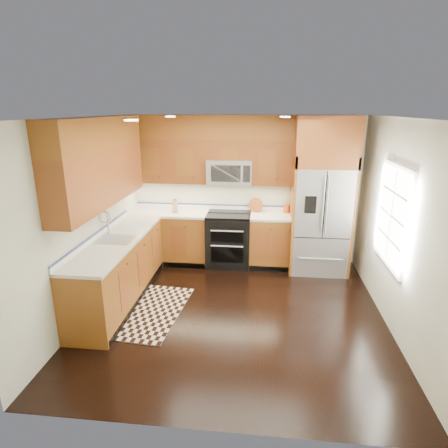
# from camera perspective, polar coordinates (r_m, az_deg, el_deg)

# --- Properties ---
(ground) EXTENTS (4.00, 4.00, 0.00)m
(ground) POSITION_cam_1_polar(r_m,az_deg,el_deg) (5.32, 1.67, -13.35)
(ground) COLOR black
(ground) RESTS_ON ground
(wall_back) EXTENTS (4.00, 0.02, 2.60)m
(wall_back) POSITION_cam_1_polar(r_m,az_deg,el_deg) (6.72, 3.16, 5.17)
(wall_back) COLOR silver
(wall_back) RESTS_ON ground
(wall_left) EXTENTS (0.02, 4.00, 2.60)m
(wall_left) POSITION_cam_1_polar(r_m,az_deg,el_deg) (5.32, -20.21, 0.84)
(wall_left) COLOR silver
(wall_left) RESTS_ON ground
(wall_right) EXTENTS (0.02, 4.00, 2.60)m
(wall_right) POSITION_cam_1_polar(r_m,az_deg,el_deg) (5.05, 25.05, -0.59)
(wall_right) COLOR silver
(wall_right) RESTS_ON ground
(window) EXTENTS (0.04, 1.10, 1.30)m
(window) POSITION_cam_1_polar(r_m,az_deg,el_deg) (5.20, 24.29, 1.14)
(window) COLOR white
(window) RESTS_ON ground
(base_cabinets) EXTENTS (2.85, 3.00, 0.90)m
(base_cabinets) POSITION_cam_1_polar(r_m,az_deg,el_deg) (6.12, -9.21, -4.62)
(base_cabinets) COLOR #94531C
(base_cabinets) RESTS_ON ground
(countertop) EXTENTS (2.86, 3.01, 0.04)m
(countertop) POSITION_cam_1_polar(r_m,az_deg,el_deg) (6.03, -7.83, -0.13)
(countertop) COLOR beige
(countertop) RESTS_ON base_cabinets
(upper_cabinets) EXTENTS (2.85, 3.00, 1.15)m
(upper_cabinets) POSITION_cam_1_polar(r_m,az_deg,el_deg) (5.88, -8.70, 10.43)
(upper_cabinets) COLOR brown
(upper_cabinets) RESTS_ON ground
(range) EXTENTS (0.76, 0.67, 0.95)m
(range) POSITION_cam_1_polar(r_m,az_deg,el_deg) (6.65, 0.73, -2.39)
(range) COLOR black
(range) RESTS_ON ground
(microwave) EXTENTS (0.76, 0.40, 0.42)m
(microwave) POSITION_cam_1_polar(r_m,az_deg,el_deg) (6.47, 0.87, 7.97)
(microwave) COLOR #B2B2B7
(microwave) RESTS_ON ground
(refrigerator) EXTENTS (0.98, 0.75, 2.60)m
(refrigerator) POSITION_cam_1_polar(r_m,az_deg,el_deg) (6.42, 14.66, 4.09)
(refrigerator) COLOR #B2B2B7
(refrigerator) RESTS_ON ground
(sink_faucet) EXTENTS (0.54, 0.44, 0.37)m
(sink_faucet) POSITION_cam_1_polar(r_m,az_deg,el_deg) (5.50, -16.38, -1.63)
(sink_faucet) COLOR #B2B2B7
(sink_faucet) RESTS_ON countertop
(rug) EXTENTS (1.02, 1.56, 0.01)m
(rug) POSITION_cam_1_polar(r_m,az_deg,el_deg) (5.45, -11.42, -12.82)
(rug) COLOR black
(rug) RESTS_ON ground
(knife_block) EXTENTS (0.11, 0.13, 0.24)m
(knife_block) POSITION_cam_1_polar(r_m,az_deg,el_deg) (6.67, -7.46, 2.65)
(knife_block) COLOR #A67F51
(knife_block) RESTS_ON countertop
(utensil_crock) EXTENTS (0.11, 0.11, 0.31)m
(utensil_crock) POSITION_cam_1_polar(r_m,az_deg,el_deg) (6.66, 9.52, 2.61)
(utensil_crock) COLOR #AD3C15
(utensil_crock) RESTS_ON countertop
(cutting_board) EXTENTS (0.33, 0.33, 0.02)m
(cutting_board) POSITION_cam_1_polar(r_m,az_deg,el_deg) (6.66, 4.84, 1.91)
(cutting_board) COLOR brown
(cutting_board) RESTS_ON countertop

